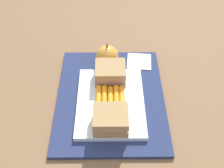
% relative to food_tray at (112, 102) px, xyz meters
% --- Properties ---
extents(ground_plane, '(2.40, 2.40, 0.00)m').
position_rel_food_tray_xyz_m(ground_plane, '(0.03, 0.00, -0.02)').
color(ground_plane, brown).
extents(lunchbag_mat, '(0.36, 0.28, 0.01)m').
position_rel_food_tray_xyz_m(lunchbag_mat, '(0.03, 0.00, -0.01)').
color(lunchbag_mat, navy).
rests_on(lunchbag_mat, ground_plane).
extents(food_tray, '(0.23, 0.17, 0.01)m').
position_rel_food_tray_xyz_m(food_tray, '(0.00, 0.00, 0.00)').
color(food_tray, white).
rests_on(food_tray, lunchbag_mat).
extents(sandwich_half_left, '(0.07, 0.08, 0.04)m').
position_rel_food_tray_xyz_m(sandwich_half_left, '(-0.08, 0.00, 0.03)').
color(sandwich_half_left, '#9E7A4C').
rests_on(sandwich_half_left, food_tray).
extents(sandwich_half_right, '(0.07, 0.08, 0.04)m').
position_rel_food_tray_xyz_m(sandwich_half_right, '(0.08, 0.00, 0.03)').
color(sandwich_half_right, '#9E7A4C').
rests_on(sandwich_half_right, food_tray).
extents(carrot_sticks_bundle, '(0.08, 0.07, 0.02)m').
position_rel_food_tray_xyz_m(carrot_sticks_bundle, '(-0.00, 0.00, 0.01)').
color(carrot_sticks_bundle, orange).
rests_on(carrot_sticks_bundle, food_tray).
extents(apple, '(0.06, 0.06, 0.08)m').
position_rel_food_tray_xyz_m(apple, '(0.15, 0.01, 0.03)').
color(apple, gold).
rests_on(apple, lunchbag_mat).
extents(paper_napkin, '(0.08, 0.08, 0.00)m').
position_rel_food_tray_xyz_m(paper_napkin, '(0.16, -0.09, -0.00)').
color(paper_napkin, white).
rests_on(paper_napkin, lunchbag_mat).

